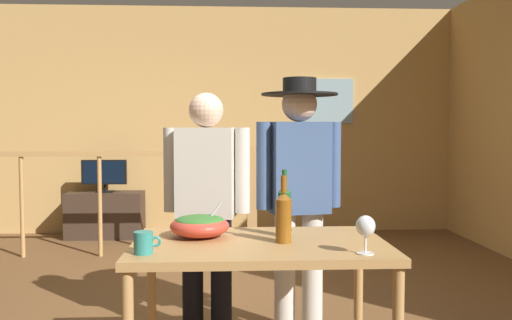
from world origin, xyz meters
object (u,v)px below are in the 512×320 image
(tv_console, at_px, (105,215))
(serving_table, at_px, (260,258))
(wine_glass, at_px, (366,228))
(person_standing_right, at_px, (299,185))
(salad_bowl, at_px, (200,225))
(mug_teal, at_px, (144,243))
(person_standing_left, at_px, (207,198))
(framed_picture, at_px, (327,101))
(flat_screen_tv, at_px, (104,173))
(stair_railing, at_px, (153,186))
(wine_bottle_amber, at_px, (284,216))
(wine_bottle_green, at_px, (284,210))

(tv_console, bearing_deg, serving_table, -67.73)
(wine_glass, distance_m, person_standing_right, 1.02)
(tv_console, distance_m, salad_bowl, 4.12)
(tv_console, height_order, mug_teal, mug_teal)
(wine_glass, height_order, person_standing_left, person_standing_left)
(framed_picture, relative_size, person_standing_right, 0.42)
(salad_bowl, xyz_separation_m, person_standing_left, (0.01, 0.59, 0.06))
(flat_screen_tv, distance_m, serving_table, 4.28)
(stair_railing, xyz_separation_m, mug_teal, (0.40, -3.23, 0.09))
(flat_screen_tv, relative_size, wine_glass, 3.11)
(framed_picture, relative_size, serving_table, 0.55)
(wine_glass, xyz_separation_m, wine_bottle_amber, (-0.33, 0.26, 0.01))
(wine_bottle_amber, bearing_deg, stair_railing, 108.90)
(person_standing_left, bearing_deg, serving_table, 121.80)
(stair_railing, xyz_separation_m, serving_table, (0.92, -3.00, -0.04))
(framed_picture, bearing_deg, mug_teal, -109.91)
(tv_console, bearing_deg, wine_bottle_green, -65.37)
(stair_railing, height_order, serving_table, stair_railing)
(wine_glass, xyz_separation_m, mug_teal, (-0.97, 0.05, -0.07))
(framed_picture, bearing_deg, wine_bottle_amber, -103.03)
(tv_console, relative_size, wine_glass, 5.27)
(salad_bowl, relative_size, person_standing_left, 0.20)
(wine_bottle_amber, height_order, mug_teal, wine_bottle_amber)
(wine_bottle_amber, distance_m, wine_bottle_green, 0.16)
(framed_picture, bearing_deg, tv_console, -173.97)
(tv_console, bearing_deg, mug_teal, -75.28)
(flat_screen_tv, xyz_separation_m, wine_bottle_amber, (1.75, -3.99, 0.11))
(wine_bottle_green, height_order, person_standing_left, person_standing_left)
(serving_table, distance_m, mug_teal, 0.59)
(stair_railing, relative_size, serving_table, 2.61)
(tv_console, height_order, wine_bottle_green, wine_bottle_green)
(serving_table, xyz_separation_m, wine_glass, (0.45, -0.29, 0.20))
(tv_console, xyz_separation_m, wine_bottle_green, (1.77, -3.86, 0.62))
(wine_bottle_amber, bearing_deg, salad_bowl, 159.24)
(framed_picture, distance_m, salad_bowl, 4.46)
(wine_glass, xyz_separation_m, person_standing_left, (-0.73, 1.00, 0.01))
(serving_table, distance_m, person_standing_left, 0.80)
(stair_railing, relative_size, wine_glass, 18.86)
(salad_bowl, xyz_separation_m, wine_bottle_green, (0.43, 0.01, 0.07))
(serving_table, relative_size, wine_glass, 7.22)
(tv_console, xyz_separation_m, mug_teal, (1.11, -4.22, 0.54))
(flat_screen_tv, bearing_deg, salad_bowl, -70.78)
(tv_console, distance_m, wine_glass, 4.79)
(serving_table, bearing_deg, wine_bottle_green, 44.98)
(tv_console, xyz_separation_m, serving_table, (1.63, -3.99, 0.41))
(stair_railing, distance_m, wine_bottle_amber, 3.20)
(wine_bottle_amber, bearing_deg, mug_teal, -162.16)
(stair_railing, bearing_deg, serving_table, -72.88)
(salad_bowl, bearing_deg, serving_table, -23.10)
(framed_picture, bearing_deg, serving_table, -104.54)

